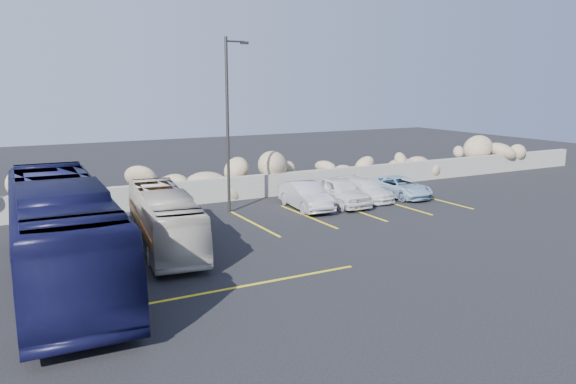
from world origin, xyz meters
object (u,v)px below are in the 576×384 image
lamppost (229,120)px  car_a (339,191)px  vintage_bus (164,219)px  car_c (366,190)px  car_b (306,196)px  car_d (400,187)px  tour_coach (61,232)px

lamppost → car_a: bearing=-11.9°
vintage_bus → car_c: 12.13m
car_b → car_c: size_ratio=1.07×
vintage_bus → car_b: (7.77, 3.04, -0.42)m
lamppost → car_b: bearing=-17.9°
car_a → car_b: car_a is taller
car_b → car_d: (5.89, 0.16, -0.10)m
tour_coach → car_b: size_ratio=2.91×
vintage_bus → car_b: bearing=28.7°
tour_coach → car_a: size_ratio=2.81×
vintage_bus → lamppost: bearing=51.2°
vintage_bus → car_d: (13.66, 3.20, -0.53)m
car_a → lamppost: bearing=168.6°
vintage_bus → tour_coach: size_ratio=0.67×
lamppost → tour_coach: size_ratio=0.70×
tour_coach → car_a: 14.47m
tour_coach → car_a: tour_coach is taller
vintage_bus → car_a: (9.67, 3.02, -0.38)m
lamppost → tour_coach: (-8.10, -6.41, -2.71)m
car_a → vintage_bus: bearing=-162.1°
car_a → car_d: 4.00m
lamppost → car_c: size_ratio=2.19×
car_c → car_a: bearing=-167.4°
tour_coach → car_c: tour_coach is taller
tour_coach → car_d: bearing=19.4°
vintage_bus → car_d: bearing=20.5°
car_a → car_b: 1.90m
car_b → car_d: bearing=7.1°
tour_coach → car_a: bearing=23.4°
vintage_bus → car_c: bearing=23.8°
vintage_bus → car_a: size_ratio=1.89×
tour_coach → car_d: tour_coach is taller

